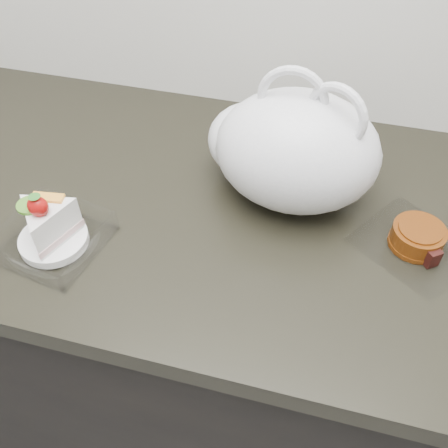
% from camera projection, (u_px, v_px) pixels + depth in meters
% --- Properties ---
extents(counter, '(2.04, 0.64, 0.90)m').
position_uv_depth(counter, '(230.00, 338.00, 1.19)').
color(counter, black).
rests_on(counter, ground).
extents(cake_tray, '(0.17, 0.17, 0.12)m').
position_uv_depth(cake_tray, '(51.00, 231.00, 0.78)').
color(cake_tray, white).
rests_on(cake_tray, counter).
extents(mooncake_wrap, '(0.22, 0.22, 0.04)m').
position_uv_depth(mooncake_wrap, '(417.00, 239.00, 0.79)').
color(mooncake_wrap, white).
rests_on(mooncake_wrap, counter).
extents(plastic_bag, '(0.33, 0.27, 0.25)m').
position_uv_depth(plastic_bag, '(288.00, 149.00, 0.82)').
color(plastic_bag, white).
rests_on(plastic_bag, counter).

